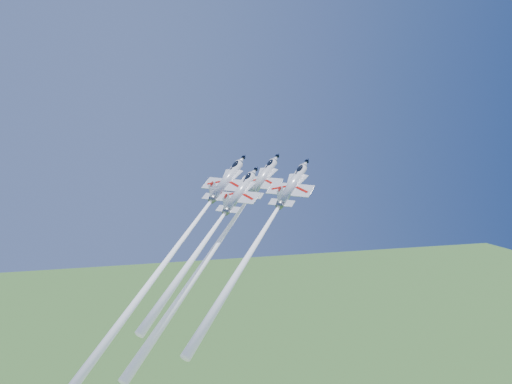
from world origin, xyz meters
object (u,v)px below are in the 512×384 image
object	(u,v)px
jet_lead	(219,242)
jet_left	(170,256)
jet_slot	(210,235)
jet_right	(260,237)

from	to	relation	value
jet_lead	jet_left	distance (m)	11.52
jet_lead	jet_slot	distance (m)	4.94
jet_left	jet_lead	bearing A→B (deg)	66.25
jet_lead	jet_left	bearing A→B (deg)	-113.75
jet_lead	jet_right	distance (m)	11.75
jet_lead	jet_right	xyz separation A→B (m)	(6.02, -9.81, 2.34)
jet_lead	jet_left	xyz separation A→B (m)	(-10.71, -3.96, -1.51)
jet_lead	jet_right	size ratio (longest dim) A/B	1.22
jet_lead	jet_left	world-z (taller)	jet_lead
jet_lead	jet_slot	world-z (taller)	jet_lead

